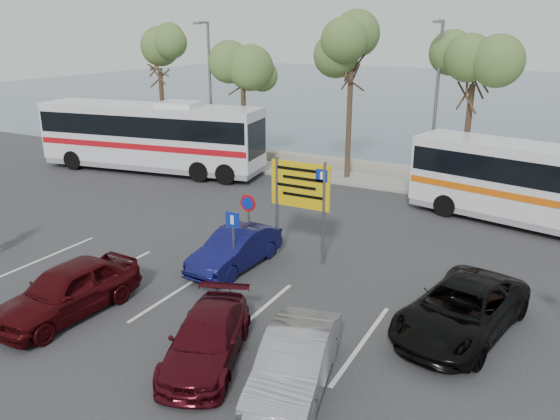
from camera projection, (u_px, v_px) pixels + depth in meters
The scene contains 21 objects.
ground at pixel (226, 288), 17.19m from camera, with size 120.00×120.00×0.00m, color #2E2E30.
kerb_strip at pixel (373, 182), 28.86m from camera, with size 44.00×2.40×0.15m, color #99968B.
seawall at pixel (385, 169), 30.46m from camera, with size 48.00×0.80×0.60m, color gray.
sea at pixel (497, 95), 67.30m from camera, with size 140.00×140.00×0.00m, color #435A6B.
tree_far_left at pixel (159, 54), 33.19m from camera, with size 3.20×3.20×7.60m.
tree_left at pixel (243, 62), 30.59m from camera, with size 3.20×3.20×7.20m.
tree_mid at pixel (352, 52), 27.46m from camera, with size 3.20×3.20×8.00m.
tree_right at pixel (474, 65), 24.91m from camera, with size 3.20×3.20×7.40m.
street_lamp_left at pixel (209, 86), 31.54m from camera, with size 0.45×1.15×8.01m.
street_lamp_right at pixel (436, 99), 25.68m from camera, with size 0.45×1.15×8.01m.
direction_sign at pixel (300, 193), 18.64m from camera, with size 2.20×0.12×3.60m.
sign_no_stop at pixel (248, 216), 18.96m from camera, with size 0.60×0.08×2.35m.
sign_parking at pixel (233, 235), 17.48m from camera, with size 0.50×0.07×2.25m.
lane_markings at pixel (177, 293), 16.87m from camera, with size 12.02×4.20×0.01m, color silver, non-canonical shape.
coach_bus_left at pixel (151, 139), 30.78m from camera, with size 13.16×4.75×4.02m.
coach_bus_right at pixel (556, 191), 21.53m from camera, with size 11.70×4.86×3.57m.
car_blue at pixel (235, 249), 18.51m from camera, with size 1.39×3.98×1.31m, color #11124F.
car_maroon at pixel (207, 339), 13.27m from camera, with size 1.64×4.04×1.17m, color #460B14.
car_red at pixel (67, 290), 15.38m from camera, with size 1.77×4.40×1.50m, color #44090D.
suv_black at pixel (461, 309), 14.47m from camera, with size 2.27×4.93×1.37m, color black.
car_silver_b at pixel (295, 363), 12.17m from camera, with size 1.42×4.08×1.34m, color gray.
Camera 1 is at (8.88, -12.87, 7.75)m, focal length 35.00 mm.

